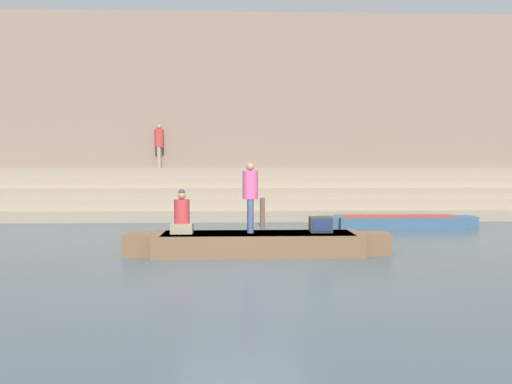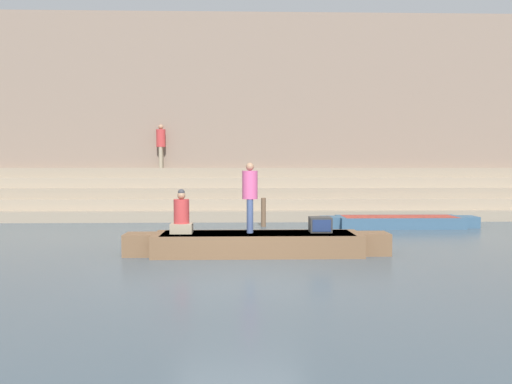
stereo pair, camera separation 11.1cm
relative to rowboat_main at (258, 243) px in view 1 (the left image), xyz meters
name	(u,v)px [view 1 (the left image)]	position (x,y,z in m)	size (l,w,h in m)	color
ground_plane	(241,275)	(-0.41, -2.17, -0.27)	(120.00, 120.00, 0.00)	#3D4C56
ghat_steps	(239,199)	(-0.41, 8.30, 0.45)	(36.00, 2.77, 1.98)	gray
back_wall	(239,116)	(-0.41, 9.91, 3.92)	(34.20, 1.28, 8.43)	#7F6B5B
rowboat_main	(258,243)	(0.00, 0.00, 0.00)	(6.20, 1.34, 0.51)	brown
person_standing	(250,193)	(-0.17, 0.10, 1.19)	(0.36, 0.36, 1.65)	#3D4C75
person_rowing	(182,216)	(-1.77, 0.01, 0.65)	(0.51, 0.40, 1.04)	gray
tv_set	(321,224)	(1.50, 0.12, 0.42)	(0.52, 0.46, 0.36)	#2D2D2D
moored_boat_shore	(398,221)	(4.94, 5.00, -0.07)	(5.27, 1.27, 0.37)	#33516B
mooring_post	(262,212)	(0.37, 5.32, 0.22)	(0.17, 0.17, 0.98)	brown
person_on_steps	(159,143)	(-3.70, 9.04, 2.74)	(0.38, 0.38, 1.79)	gray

